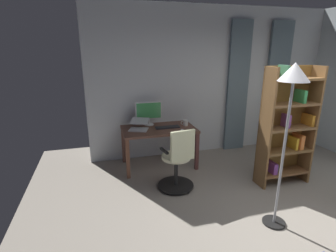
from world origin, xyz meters
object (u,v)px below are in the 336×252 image
computer_mouse (182,130)px  floor_lamp (292,91)px  office_chair (178,162)px  mug_coffee (185,123)px  laptop (139,126)px  bookshelf (286,127)px  desk (159,133)px  computer_monitor (149,112)px  computer_keyboard (168,127)px

computer_mouse → floor_lamp: (-0.64, 1.73, 0.92)m
office_chair → mug_coffee: (-0.44, -0.93, 0.32)m
laptop → computer_mouse: laptop is taller
laptop → bookshelf: size_ratio=0.24×
desk → floor_lamp: 2.47m
office_chair → computer_monitor: computer_monitor is taller
office_chair → computer_mouse: bearing=56.2°
computer_keyboard → computer_mouse: bearing=127.0°
computer_monitor → office_chair: bearing=99.9°
computer_mouse → office_chair: bearing=66.4°
mug_coffee → bookshelf: size_ratio=0.07×
computer_monitor → floor_lamp: size_ratio=0.25×
computer_mouse → bookshelf: bearing=150.4°
computer_monitor → mug_coffee: size_ratio=3.60×
bookshelf → desk: bearing=-31.5°
computer_mouse → mug_coffee: bearing=-118.0°
bookshelf → floor_lamp: floor_lamp is taller
office_chair → computer_mouse: (-0.27, -0.62, 0.28)m
desk → laptop: size_ratio=2.93×
computer_mouse → mug_coffee: mug_coffee is taller
computer_keyboard → computer_monitor: bearing=-44.8°
desk → floor_lamp: floor_lamp is taller
computer_keyboard → mug_coffee: 0.36m
desk → mug_coffee: bearing=-176.9°
computer_mouse → computer_keyboard: bearing=-53.0°
laptop → computer_mouse: bearing=179.2°
office_chair → laptop: size_ratio=2.24×
mug_coffee → computer_keyboard: bearing=8.0°
desk → computer_keyboard: bearing=171.8°
office_chair → mug_coffee: bearing=54.8°
office_chair → mug_coffee: size_ratio=7.27×
desk → mug_coffee: (-0.51, -0.03, 0.15)m
desk → computer_monitor: 0.45m
laptop → floor_lamp: bearing=145.9°
mug_coffee → floor_lamp: bearing=103.3°
bookshelf → laptop: bearing=-27.5°
computer_monitor → laptop: computer_monitor is taller
mug_coffee → computer_mouse: bearing=62.0°
computer_keyboard → bookshelf: bearing=146.7°
office_chair → computer_monitor: bearing=89.7°
office_chair → computer_keyboard: office_chair is taller
bookshelf → floor_lamp: (0.79, 0.92, 0.74)m
computer_monitor → computer_mouse: bearing=131.6°
desk → mug_coffee: size_ratio=9.52×
computer_keyboard → computer_mouse: size_ratio=4.37×
desk → bookshelf: 2.11m
desk → computer_mouse: (-0.35, 0.28, 0.11)m
office_chair → floor_lamp: 1.87m
mug_coffee → office_chair: bearing=64.9°
desk → floor_lamp: (-0.99, 2.01, 1.03)m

